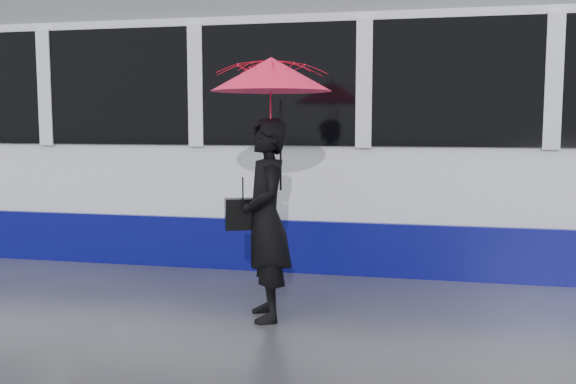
# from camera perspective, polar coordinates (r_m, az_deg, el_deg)

# --- Properties ---
(ground) EXTENTS (90.00, 90.00, 0.00)m
(ground) POSITION_cam_1_polar(r_m,az_deg,el_deg) (6.80, -10.66, -8.98)
(ground) COLOR #2D2D32
(ground) RESTS_ON ground
(rails) EXTENTS (34.00, 1.51, 0.02)m
(rails) POSITION_cam_1_polar(r_m,az_deg,el_deg) (9.09, -4.48, -4.96)
(rails) COLOR #3F3D38
(rails) RESTS_ON ground
(tram) EXTENTS (26.00, 2.56, 3.35)m
(tram) POSITION_cam_1_polar(r_m,az_deg,el_deg) (8.81, -2.26, 5.37)
(tram) COLOR white
(tram) RESTS_ON ground
(woman) EXTENTS (0.66, 0.78, 1.81)m
(woman) POSITION_cam_1_polar(r_m,az_deg,el_deg) (5.73, -1.96, -2.48)
(woman) COLOR black
(woman) RESTS_ON ground
(umbrella) EXTENTS (1.39, 1.39, 1.22)m
(umbrella) POSITION_cam_1_polar(r_m,az_deg,el_deg) (5.66, -1.51, 8.34)
(umbrella) COLOR #E11264
(umbrella) RESTS_ON ground
(handbag) EXTENTS (0.35, 0.26, 0.46)m
(handbag) POSITION_cam_1_polar(r_m,az_deg,el_deg) (5.80, -4.02, -1.95)
(handbag) COLOR black
(handbag) RESTS_ON ground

